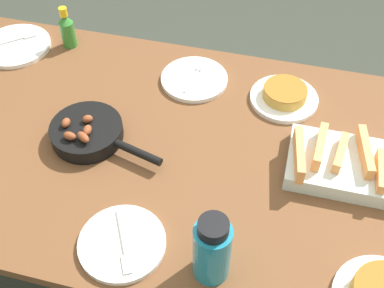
# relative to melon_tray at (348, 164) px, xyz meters

# --- Properties ---
(ground_plane) EXTENTS (14.00, 14.00, 0.00)m
(ground_plane) POSITION_rel_melon_tray_xyz_m (-0.44, -0.03, -0.77)
(ground_plane) COLOR #383D33
(dining_table) EXTENTS (1.87, 0.97, 0.74)m
(dining_table) POSITION_rel_melon_tray_xyz_m (-0.44, -0.03, -0.12)
(dining_table) COLOR brown
(dining_table) RESTS_ON ground_plane
(melon_tray) EXTENTS (0.34, 0.23, 0.10)m
(melon_tray) POSITION_rel_melon_tray_xyz_m (0.00, 0.00, 0.00)
(melon_tray) COLOR silver
(melon_tray) RESTS_ON dining_table
(skillet) EXTENTS (0.36, 0.22, 0.08)m
(skillet) POSITION_rel_melon_tray_xyz_m (-0.76, -0.06, -0.01)
(skillet) COLOR black
(skillet) RESTS_ON dining_table
(frittata_plate_center) EXTENTS (0.22, 0.22, 0.05)m
(frittata_plate_center) POSITION_rel_melon_tray_xyz_m (-0.21, 0.25, -0.01)
(frittata_plate_center) COLOR white
(frittata_plate_center) RESTS_ON dining_table
(empty_plate_near_front) EXTENTS (0.23, 0.23, 0.02)m
(empty_plate_near_front) POSITION_rel_melon_tray_xyz_m (-0.51, 0.28, -0.03)
(empty_plate_near_front) COLOR white
(empty_plate_near_front) RESTS_ON dining_table
(empty_plate_far_left) EXTENTS (0.25, 0.25, 0.02)m
(empty_plate_far_left) POSITION_rel_melon_tray_xyz_m (-1.19, 0.29, -0.03)
(empty_plate_far_left) COLOR white
(empty_plate_far_left) RESTS_ON dining_table
(empty_plate_far_right) EXTENTS (0.22, 0.22, 0.02)m
(empty_plate_far_right) POSITION_rel_melon_tray_xyz_m (-0.54, -0.38, -0.03)
(empty_plate_far_right) COLOR white
(empty_plate_far_right) RESTS_ON dining_table
(water_bottle) EXTENTS (0.09, 0.09, 0.21)m
(water_bottle) POSITION_rel_melon_tray_xyz_m (-0.31, -0.39, 0.06)
(water_bottle) COLOR teal
(water_bottle) RESTS_ON dining_table
(hot_sauce_bottle) EXTENTS (0.05, 0.05, 0.16)m
(hot_sauce_bottle) POSITION_rel_melon_tray_xyz_m (-1.00, 0.36, 0.03)
(hot_sauce_bottle) COLOR #337F2D
(hot_sauce_bottle) RESTS_ON dining_table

